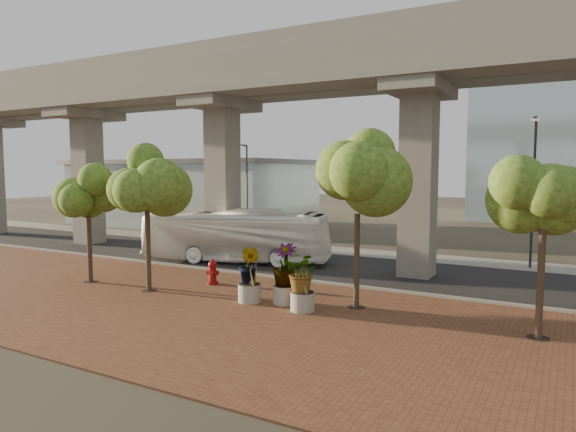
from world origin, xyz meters
The scene contains 18 objects.
ground centered at (0.00, 0.00, 0.00)m, with size 160.00×160.00×0.00m, color #322E24.
brick_plaza centered at (0.00, -8.00, 0.03)m, with size 70.00×13.00×0.06m, color brown.
asphalt_road centered at (0.00, 2.00, 0.02)m, with size 90.00×8.00×0.04m, color black.
curb_strip centered at (0.00, -2.00, 0.08)m, with size 70.00×0.25×0.16m, color gray.
far_sidewalk centered at (0.00, 7.50, 0.03)m, with size 90.00×3.00×0.06m, color gray.
transit_viaduct centered at (0.00, 2.00, 7.29)m, with size 72.00×5.60×12.40m.
station_pavilion centered at (-20.00, 16.00, 3.22)m, with size 23.00×13.00×6.30m.
transit_bus centered at (-4.26, 0.86, 1.52)m, with size 2.56×10.90×3.04m, color white.
fire_hydrant centered at (-1.77, -4.61, 0.62)m, with size 0.58×0.52×1.16m.
planter_front centered at (4.00, -6.63, 1.43)m, with size 2.05×2.05×2.25m.
planter_right centered at (2.89, -6.03, 1.52)m, with size 2.26×2.26×2.41m.
planter_left centered at (1.51, -6.48, 1.44)m, with size 2.06×2.06×2.27m.
street_tree_far_west centered at (-7.14, -7.05, 4.26)m, with size 3.59×3.59×5.85m.
street_tree_near_west centered at (-3.42, -7.03, 4.84)m, with size 3.73×3.73×6.50m.
street_tree_near_east centered at (5.57, -5.14, 4.97)m, with size 4.39×4.39×6.93m.
street_tree_far_east centered at (11.98, -5.79, 4.73)m, with size 3.38×3.38×6.24m.
streetlamp_west centered at (-7.87, 7.40, 4.16)m, with size 0.35×1.03×7.12m.
streetlamp_east centered at (10.89, 6.93, 4.71)m, with size 0.40×1.17×8.07m.
Camera 1 is at (12.72, -23.49, 5.37)m, focal length 32.00 mm.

